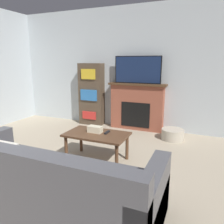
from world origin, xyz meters
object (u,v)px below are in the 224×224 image
at_px(bookshelf, 91,94).
at_px(storage_basket, 173,134).
at_px(fireplace, 137,106).
at_px(couch, 46,187).
at_px(tv, 138,70).
at_px(coffee_table, 97,137).

distance_m(bookshelf, storage_basket, 2.14).
bearing_deg(fireplace, couch, -90.44).
distance_m(fireplace, bookshelf, 1.16).
distance_m(couch, bookshelf, 3.30).
xyz_separation_m(fireplace, tv, (0.00, -0.02, 0.81)).
relative_size(fireplace, bookshelf, 0.87).
bearing_deg(coffee_table, couch, -86.98).
bearing_deg(storage_basket, couch, -108.17).
relative_size(tv, bookshelf, 0.70).
bearing_deg(fireplace, tv, -90.00).
bearing_deg(coffee_table, storage_basket, 56.22).
bearing_deg(bookshelf, couch, -70.00).
height_order(coffee_table, bookshelf, bookshelf).
distance_m(couch, coffee_table, 1.28).
bearing_deg(coffee_table, bookshelf, 120.35).
height_order(fireplace, couch, fireplace).
distance_m(fireplace, tv, 0.81).
xyz_separation_m(fireplace, storage_basket, (0.86, -0.39, -0.42)).
height_order(coffee_table, storage_basket, coffee_table).
xyz_separation_m(tv, storage_basket, (0.86, -0.37, -1.23)).
bearing_deg(tv, bookshelf, -179.89).
xyz_separation_m(bookshelf, storage_basket, (2.01, -0.37, -0.63)).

